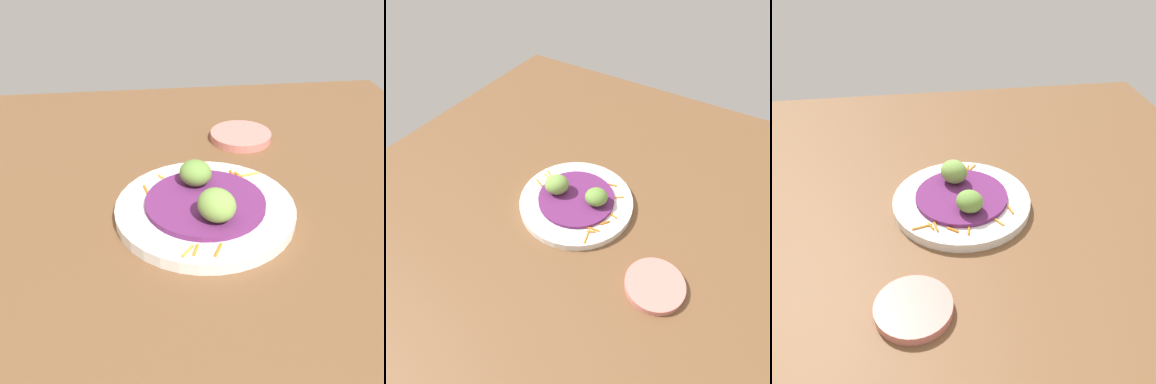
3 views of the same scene
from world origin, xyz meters
The scene contains 7 objects.
table_surface centered at (0.00, 0.00, 1.00)cm, with size 110.00×110.00×2.00cm, color brown.
main_plate centered at (1.37, -5.23, 2.90)cm, with size 26.35×26.35×1.80cm, color white.
cabbage_bed centered at (1.37, -5.23, 4.22)cm, with size 17.62×17.62×0.85cm, color #60235B.
carrot_garnish centered at (4.25, -5.73, 4.00)cm, with size 22.50×18.76×0.40cm.
guac_scoop_left centered at (6.13, -4.40, 6.55)cm, with size 5.11×4.77×3.81cm, color olive.
guac_scoop_center centered at (-3.38, -6.07, 6.92)cm, with size 4.95×5.56×4.55cm, color #759E47.
side_plate_small centered at (25.47, -15.59, 2.75)cm, with size 11.60×11.60×1.50cm, color tan.
Camera 2 is at (30.24, -51.23, 62.37)cm, focal length 32.15 mm.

